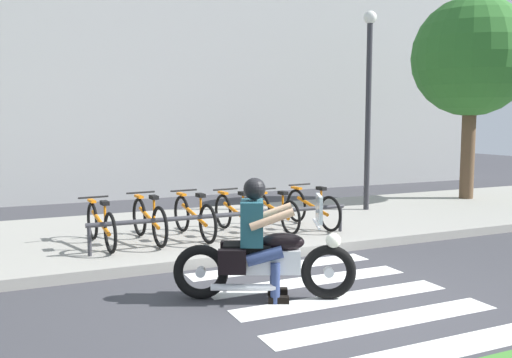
{
  "coord_description": "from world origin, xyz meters",
  "views": [
    {
      "loc": [
        -3.26,
        -5.33,
        2.11
      ],
      "look_at": [
        0.11,
        2.02,
        1.25
      ],
      "focal_mm": 38.66,
      "sensor_mm": 36.0,
      "label": 1
    }
  ],
  "objects": [
    {
      "name": "bicycle_4",
      "position": [
        1.09,
        3.34,
        0.49
      ],
      "size": [
        0.48,
        1.57,
        0.73
      ],
      "color": "black",
      "rests_on": "sidewalk"
    },
    {
      "name": "tree_near_rack",
      "position": [
        7.3,
        4.97,
        3.63
      ],
      "size": [
        2.92,
        2.92,
        5.12
      ],
      "color": "brown",
      "rests_on": "ground"
    },
    {
      "name": "building_backdrop",
      "position": [
        0.0,
        9.87,
        4.88
      ],
      "size": [
        24.0,
        1.2,
        9.77
      ],
      "primitive_type": "cube",
      "color": "#A3A3A3",
      "rests_on": "ground"
    },
    {
      "name": "bicycle_5",
      "position": [
        1.85,
        3.34,
        0.5
      ],
      "size": [
        0.48,
        1.69,
        0.77
      ],
      "color": "black",
      "rests_on": "sidewalk"
    },
    {
      "name": "motorcycle",
      "position": [
        -0.51,
        0.39,
        0.46
      ],
      "size": [
        2.01,
        1.05,
        1.24
      ],
      "color": "black",
      "rests_on": "ground"
    },
    {
      "name": "bicycle_3",
      "position": [
        0.34,
        3.34,
        0.5
      ],
      "size": [
        0.48,
        1.64,
        0.76
      ],
      "color": "black",
      "rests_on": "sidewalk"
    },
    {
      "name": "crosswalk_stripe_1",
      "position": [
        0.32,
        -0.8,
        0.0
      ],
      "size": [
        2.8,
        0.4,
        0.01
      ],
      "primitive_type": "cube",
      "color": "white",
      "rests_on": "ground"
    },
    {
      "name": "bicycle_1",
      "position": [
        -1.18,
        3.33,
        0.51
      ],
      "size": [
        0.48,
        1.65,
        0.79
      ],
      "color": "black",
      "rests_on": "sidewalk"
    },
    {
      "name": "sidewalk",
      "position": [
        0.0,
        4.17,
        0.07
      ],
      "size": [
        24.0,
        4.4,
        0.15
      ],
      "primitive_type": "cube",
      "color": "gray",
      "rests_on": "ground"
    },
    {
      "name": "crosswalk_stripe_4",
      "position": [
        0.32,
        1.6,
        0.0
      ],
      "size": [
        2.8,
        0.4,
        0.01
      ],
      "primitive_type": "cube",
      "color": "white",
      "rests_on": "ground"
    },
    {
      "name": "bicycle_2",
      "position": [
        -0.42,
        3.34,
        0.5
      ],
      "size": [
        0.48,
        1.73,
        0.78
      ],
      "color": "black",
      "rests_on": "sidewalk"
    },
    {
      "name": "bike_rack",
      "position": [
        -0.04,
        2.78,
        0.57
      ],
      "size": [
        4.39,
        0.07,
        0.49
      ],
      "color": "#333338",
      "rests_on": "sidewalk"
    },
    {
      "name": "bicycle_0",
      "position": [
        -1.94,
        3.34,
        0.49
      ],
      "size": [
        0.48,
        1.71,
        0.75
      ],
      "color": "black",
      "rests_on": "sidewalk"
    },
    {
      "name": "crosswalk_stripe_0",
      "position": [
        0.32,
        -1.6,
        0.0
      ],
      "size": [
        2.8,
        0.4,
        0.01
      ],
      "primitive_type": "cube",
      "color": "white",
      "rests_on": "ground"
    },
    {
      "name": "rider",
      "position": [
        -0.58,
        0.42,
        0.83
      ],
      "size": [
        0.76,
        0.7,
        1.45
      ],
      "color": "#1E4C59",
      "rests_on": "ground"
    },
    {
      "name": "street_lamp",
      "position": [
        3.96,
        4.57,
        2.67
      ],
      "size": [
        0.28,
        0.28,
        4.43
      ],
      "color": "#2D2D33",
      "rests_on": "ground"
    },
    {
      "name": "crosswalk_stripe_2",
      "position": [
        0.32,
        0.0,
        0.0
      ],
      "size": [
        2.8,
        0.4,
        0.01
      ],
      "primitive_type": "cube",
      "color": "white",
      "rests_on": "ground"
    },
    {
      "name": "ground_plane",
      "position": [
        0.0,
        0.0,
        0.0
      ],
      "size": [
        48.0,
        48.0,
        0.0
      ],
      "primitive_type": "plane",
      "color": "#38383D"
    },
    {
      "name": "crosswalk_stripe_3",
      "position": [
        0.32,
        0.8,
        0.0
      ],
      "size": [
        2.8,
        0.4,
        0.01
      ],
      "primitive_type": "cube",
      "color": "white",
      "rests_on": "ground"
    }
  ]
}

